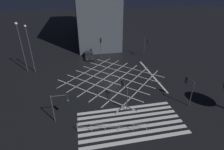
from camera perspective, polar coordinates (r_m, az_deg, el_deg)
ground_plane at (r=30.29m, az=-0.00°, el=-1.18°), size 200.00×200.00×0.00m
road_markings at (r=24.90m, az=3.90°, el=-8.25°), size 18.47×23.25×0.01m
traffic_light_se_cross at (r=25.31m, az=23.73°, el=-2.97°), size 0.36×1.87×3.68m
traffic_light_median_south at (r=22.88m, az=3.99°, el=-4.37°), size 0.36×2.62×3.36m
traffic_light_sw_main at (r=20.85m, az=-16.40°, el=-8.42°), size 1.94×0.36×3.68m
traffic_light_ne_cross at (r=39.44m, az=11.21°, el=10.33°), size 0.36×2.21×4.44m
traffic_light_median_north at (r=37.71m, az=-3.69°, el=10.05°), size 0.36×0.39×4.60m
street_lamp_east at (r=34.44m, az=-27.81°, el=10.07°), size 0.47×0.47×9.04m
street_lamp_west at (r=33.92m, az=-25.44°, el=9.15°), size 0.40×0.40×8.61m
waiting_car at (r=39.27m, az=-7.53°, el=6.48°), size 1.86×4.30×1.32m
pedestrian_railing at (r=19.95m, az=-0.00°, el=-16.42°), size 7.58×1.57×1.05m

